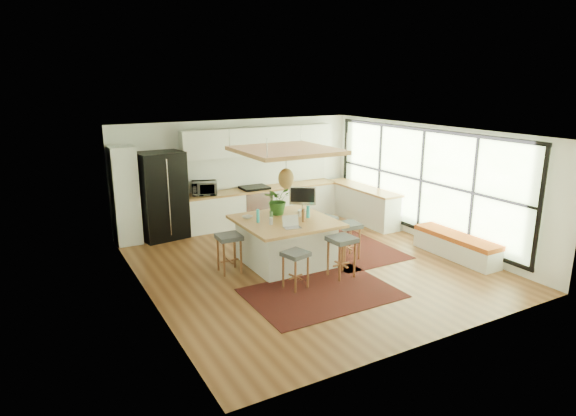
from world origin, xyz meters
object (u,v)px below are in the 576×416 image
island (285,241)px  monitor (303,199)px  fridge (162,200)px  island_plant (277,203)px  stool_left_side (229,255)px  stool_near_left (296,270)px  stool_near_right (341,259)px  stool_right_back (326,231)px  microwave (204,187)px  stool_right_front (348,242)px  laptop (292,222)px

island → monitor: 1.07m
fridge → island_plant: 3.03m
stool_left_side → monitor: (1.85, 0.32, 0.83)m
stool_left_side → island_plant: (1.26, 0.36, 0.82)m
stool_near_left → stool_near_right: size_ratio=0.87×
monitor → stool_near_left: bearing=-88.7°
stool_near_right → monitor: bearing=87.4°
stool_right_back → stool_near_right: bearing=-113.7°
fridge → microwave: size_ratio=3.41×
stool_near_right → monitor: size_ratio=1.38×
stool_right_front → stool_left_side: size_ratio=1.01×
stool_right_front → monitor: monitor is taller
stool_near_right → stool_right_back: size_ratio=1.15×
island → stool_right_back: (1.30, 0.47, -0.11)m
stool_near_left → island_plant: (0.51, 1.65, 0.82)m
stool_right_back → island: bearing=-160.1°
island → microwave: (-0.67, 2.92, 0.67)m
stool_near_left → stool_near_right: 1.03m
stool_right_back → island_plant: (-1.23, -0.00, 0.82)m
stool_right_back → monitor: 1.05m
fridge → stool_near_right: bearing=-68.3°
stool_near_right → island_plant: (-0.52, 1.62, 0.82)m
laptop → stool_near_left: bearing=-105.2°
microwave → island_plant: bearing=-55.0°
fridge → island: bearing=-67.1°
fridge → stool_right_back: (3.04, -2.41, -0.57)m
microwave → island_plant: 2.56m
microwave → stool_near_right: bearing=-54.6°
island → microwave: size_ratio=3.04×
fridge → island_plant: size_ratio=3.29×
stool_left_side → monitor: monitor is taller
stool_near_left → microwave: 4.18m
stool_near_left → monitor: size_ratio=1.20×
laptop → fridge: bearing=124.3°
stool_near_left → stool_right_front: 1.89m
stool_right_front → laptop: (-1.44, -0.15, 0.70)m
stool_near_left → laptop: bearing=65.2°
laptop → stool_left_side: bearing=157.0°
laptop → microwave: size_ratio=0.57×
stool_near_right → island_plant: 1.89m
monitor → stool_near_right: bearing=-56.9°
stool_near_right → stool_near_left: bearing=-178.2°
stool_right_front → laptop: bearing=-174.0°
stool_near_right → fridge: bearing=120.0°
stool_right_front → microwave: microwave is taller
stool_left_side → monitor: size_ratio=1.33×
stool_right_back → laptop: laptop is taller
stool_right_front → monitor: size_ratio=1.34×
stool_right_back → monitor: size_ratio=1.20×
stool_left_side → stool_right_front: bearing=-11.7°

